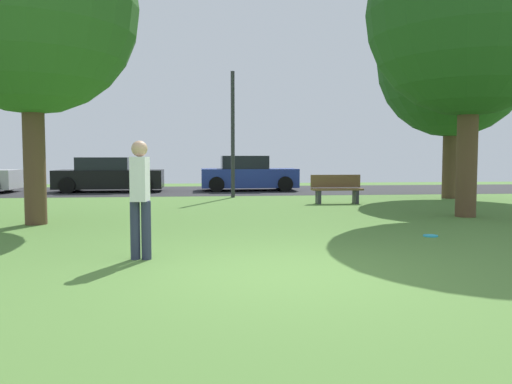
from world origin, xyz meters
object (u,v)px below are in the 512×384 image
object	(u,v)px
oak_tree_left	(471,13)
street_lamp_post	(233,135)
maple_tree_far	(453,63)
parked_car_black	(109,176)
park_bench	(337,189)
oak_tree_center	(30,7)
frisbee_disc	(431,236)
parked_car_blue	(248,175)
person_bystander	(140,194)

from	to	relation	value
oak_tree_left	street_lamp_post	bearing A→B (deg)	128.74
maple_tree_far	parked_car_black	distance (m)	14.04
street_lamp_post	park_bench	bearing A→B (deg)	-41.66
maple_tree_far	oak_tree_center	distance (m)	13.64
maple_tree_far	frisbee_disc	world-z (taller)	maple_tree_far
oak_tree_left	parked_car_black	size ratio (longest dim) A/B	1.70
frisbee_disc	parked_car_black	distance (m)	15.35
oak_tree_left	frisbee_disc	bearing A→B (deg)	-127.71
park_bench	street_lamp_post	bearing A→B (deg)	-41.66
parked_car_black	street_lamp_post	xyz separation A→B (m)	(4.96, -3.59, 1.59)
frisbee_disc	maple_tree_far	bearing A→B (deg)	61.21
frisbee_disc	parked_car_black	bearing A→B (deg)	121.38
street_lamp_post	oak_tree_left	bearing A→B (deg)	-51.26
parked_car_blue	park_bench	distance (m)	6.83
parked_car_blue	person_bystander	bearing A→B (deg)	-101.41
frisbee_disc	parked_car_blue	world-z (taller)	parked_car_blue
oak_tree_left	frisbee_disc	xyz separation A→B (m)	(-2.26, -2.92, -4.90)
person_bystander	frisbee_disc	world-z (taller)	person_bystander
parked_car_black	park_bench	distance (m)	10.23
parked_car_blue	parked_car_black	bearing A→B (deg)	-178.65
parked_car_blue	park_bench	xyz separation A→B (m)	(2.17, -6.47, -0.22)
parked_car_black	parked_car_blue	xyz separation A→B (m)	(5.86, 0.14, 0.02)
maple_tree_far	oak_tree_left	xyz separation A→B (m)	(-2.32, -5.41, 0.19)
maple_tree_far	person_bystander	bearing A→B (deg)	-134.37
oak_tree_center	parked_car_black	size ratio (longest dim) A/B	1.60
person_bystander	oak_tree_center	bearing A→B (deg)	40.00
maple_tree_far	parked_car_black	bearing A→B (deg)	159.22
parked_car_black	park_bench	world-z (taller)	parked_car_black
oak_tree_left	frisbee_disc	distance (m)	6.14
oak_tree_center	oak_tree_left	xyz separation A→B (m)	(10.06, 0.30, 0.26)
street_lamp_post	parked_car_black	bearing A→B (deg)	144.08
oak_tree_left	parked_car_blue	size ratio (longest dim) A/B	1.81
oak_tree_center	parked_car_blue	bearing A→B (deg)	61.81
park_bench	street_lamp_post	size ratio (longest dim) A/B	0.36
oak_tree_left	maple_tree_far	bearing A→B (deg)	66.78
parked_car_black	person_bystander	bearing A→B (deg)	-78.90
frisbee_disc	parked_car_blue	bearing A→B (deg)	99.11
maple_tree_far	oak_tree_left	size ratio (longest dim) A/B	0.99
frisbee_disc	parked_car_black	world-z (taller)	parked_car_black
person_bystander	parked_car_blue	xyz separation A→B (m)	(2.99, 14.81, -0.26)
oak_tree_center	street_lamp_post	xyz separation A→B (m)	(4.78, 6.88, -2.40)
parked_car_black	parked_car_blue	distance (m)	5.87
parked_car_black	parked_car_blue	world-z (taller)	parked_car_blue
oak_tree_center	frisbee_disc	size ratio (longest dim) A/B	25.80
maple_tree_far	frisbee_disc	bearing A→B (deg)	-118.79
oak_tree_center	parked_car_blue	world-z (taller)	oak_tree_center
oak_tree_left	parked_car_blue	distance (m)	11.98
maple_tree_far	park_bench	distance (m)	6.41
parked_car_blue	park_bench	world-z (taller)	parked_car_blue
person_bystander	street_lamp_post	bearing A→B (deg)	-3.41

